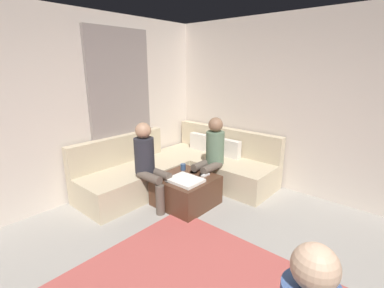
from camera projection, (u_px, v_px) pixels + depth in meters
name	position (u px, v px, depth m)	size (l,w,h in m)	color
wall_back	(344.00, 111.00, 3.78)	(6.00, 0.12, 2.70)	beige
wall_left	(31.00, 114.00, 3.50)	(0.12, 6.00, 2.70)	beige
curtain_panel	(122.00, 111.00, 4.41)	(0.06, 1.10, 2.50)	gray
sectional_couch	(181.00, 169.00, 4.61)	(2.10, 2.55, 0.87)	#C6B593
ottoman	(186.00, 191.00, 3.97)	(0.76, 0.76, 0.42)	#4C2D1E
folded_blanket	(185.00, 180.00, 3.76)	(0.44, 0.36, 0.04)	white
coffee_mug	(183.00, 167.00, 4.17)	(0.08, 0.08, 0.10)	#334C72
game_remote	(205.00, 175.00, 3.95)	(0.05, 0.15, 0.02)	white
person_on_couch_back	(211.00, 153.00, 4.19)	(0.30, 0.60, 1.20)	brown
person_on_couch_side	(149.00, 162.00, 3.83)	(0.60, 0.30, 1.20)	brown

